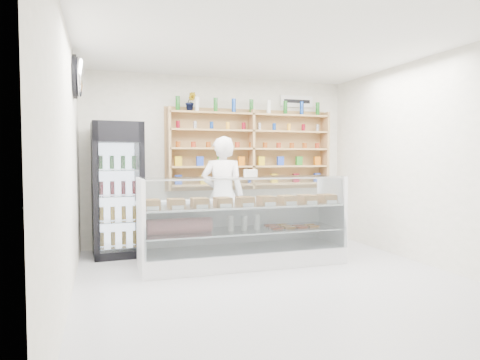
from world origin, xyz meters
name	(u,v)px	position (x,y,z in m)	size (l,w,h in m)	color
room	(279,162)	(0.00, 0.00, 1.40)	(5.00, 5.00, 5.00)	#A1A0A5
display_counter	(243,240)	(-0.12, 0.94, 0.34)	(2.75, 0.82, 1.20)	white
shop_worker	(223,196)	(-0.21, 1.63, 0.88)	(0.64, 0.42, 1.77)	silver
drinks_cooler	(118,189)	(-1.71, 2.02, 0.99)	(0.74, 0.72, 1.96)	black
wall_shelving	(251,149)	(0.50, 2.34, 1.59)	(2.84, 0.28, 1.33)	#A4774D
potted_plant	(191,102)	(-0.54, 2.34, 2.35)	(0.17, 0.14, 0.31)	#1E6626
security_mirror	(79,77)	(-2.17, 1.20, 2.45)	(0.15, 0.50, 0.50)	silver
wall_sign	(297,101)	(1.40, 2.47, 2.45)	(0.62, 0.03, 0.20)	white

